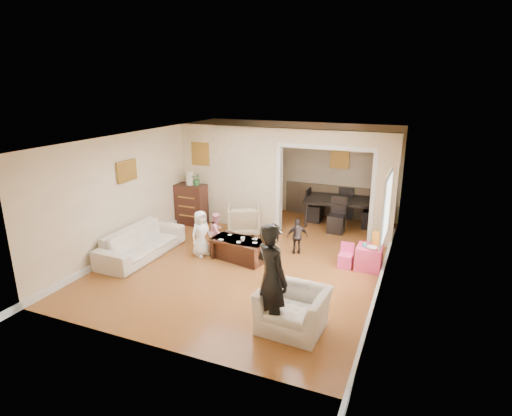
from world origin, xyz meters
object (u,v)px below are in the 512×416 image
at_px(table_lamp, 190,178).
at_px(child_toddler, 297,236).
at_px(dresser, 191,204).
at_px(dining_table, 342,212).
at_px(adult_person, 271,279).
at_px(child_kneel_b, 217,231).
at_px(cyan_cup, 365,245).
at_px(play_table, 369,258).
at_px(coffee_cup, 243,239).
at_px(coffee_table, 240,249).
at_px(child_kneel_a, 201,233).
at_px(sofa, 141,243).
at_px(armchair_back, 244,219).
at_px(armchair_front, 293,310).

bearing_deg(table_lamp, child_toddler, -14.80).
distance_m(dresser, dining_table, 3.99).
relative_size(adult_person, child_kneel_b, 2.04).
height_order(cyan_cup, dining_table, dining_table).
bearing_deg(adult_person, cyan_cup, -77.09).
bearing_deg(play_table, dresser, 167.79).
bearing_deg(play_table, coffee_cup, -166.42).
distance_m(dresser, coffee_cup, 2.78).
height_order(coffee_table, cyan_cup, cyan_cup).
bearing_deg(cyan_cup, adult_person, -108.96).
bearing_deg(cyan_cup, child_kneel_a, -168.93).
distance_m(coffee_cup, child_toddler, 1.24).
bearing_deg(child_kneel_a, table_lamp, 58.74).
bearing_deg(play_table, adult_person, -110.44).
height_order(coffee_cup, dining_table, dining_table).
distance_m(coffee_table, dining_table, 3.45).
bearing_deg(dining_table, child_kneel_b, -138.58).
relative_size(sofa, child_kneel_b, 2.50).
xyz_separation_m(table_lamp, adult_person, (3.72, -3.86, -0.39)).
bearing_deg(cyan_cup, armchair_back, 162.46).
xyz_separation_m(sofa, coffee_table, (2.03, 0.68, -0.09)).
height_order(armchair_front, child_kneel_a, child_kneel_a).
xyz_separation_m(sofa, play_table, (4.66, 1.25, -0.07)).
distance_m(table_lamp, child_toddler, 3.41).
relative_size(dresser, cyan_cup, 13.53).
bearing_deg(adult_person, coffee_table, -23.36).
bearing_deg(coffee_table, play_table, 12.05).
bearing_deg(child_toddler, table_lamp, -42.61).
xyz_separation_m(coffee_table, cyan_cup, (2.53, 0.51, 0.30)).
height_order(dining_table, adult_person, adult_person).
height_order(cyan_cup, child_kneel_b, child_kneel_b).
xyz_separation_m(play_table, child_kneel_b, (-3.33, -0.26, 0.19)).
xyz_separation_m(dresser, child_toddler, (3.19, -0.84, -0.14)).
bearing_deg(play_table, dining_table, 113.01).
height_order(table_lamp, child_toddler, table_lamp).
height_order(armchair_back, child_kneel_a, child_kneel_a).
height_order(armchair_front, adult_person, adult_person).
height_order(table_lamp, child_kneel_b, table_lamp).
xyz_separation_m(coffee_table, child_kneel_b, (-0.70, 0.30, 0.21)).
bearing_deg(adult_person, child_kneel_a, -9.27).
relative_size(armchair_back, coffee_cup, 8.66).
relative_size(cyan_cup, child_kneel_b, 0.09).
xyz_separation_m(armchair_back, child_kneel_a, (-0.28, -1.64, 0.15)).
bearing_deg(play_table, child_toddler, 173.18).
bearing_deg(sofa, coffee_table, -70.46).
height_order(cyan_cup, child_kneel_a, child_kneel_a).
relative_size(armchair_back, table_lamp, 2.22).
height_order(armchair_front, table_lamp, table_lamp).
xyz_separation_m(armchair_back, table_lamp, (-1.57, 0.10, 0.90)).
height_order(sofa, play_table, sofa).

